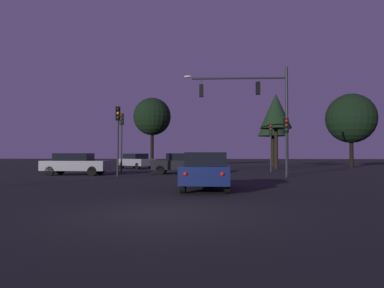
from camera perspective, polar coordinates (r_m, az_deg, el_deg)
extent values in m
plane|color=black|center=(33.41, 2.18, -4.12)|extent=(168.00, 168.00, 0.00)
cylinder|color=#232326|center=(26.31, 14.71, 3.57)|extent=(0.20, 0.20, 7.62)
cylinder|color=#232326|center=(26.28, 7.41, 10.24)|extent=(6.68, 0.37, 0.14)
ellipsoid|color=#F4EACC|center=(26.27, -0.66, 10.57)|extent=(0.56, 0.28, 0.16)
cylinder|color=#232326|center=(26.39, 10.34, 9.90)|extent=(0.05, 0.05, 0.28)
cube|color=black|center=(26.28, 10.35, 8.64)|extent=(0.31, 0.25, 0.90)
sphere|color=red|center=(26.47, 10.31, 9.18)|extent=(0.18, 0.18, 0.18)
sphere|color=#56380C|center=(26.42, 10.31, 8.59)|extent=(0.18, 0.18, 0.18)
sphere|color=#0C4219|center=(26.37, 10.31, 7.99)|extent=(0.18, 0.18, 0.18)
cylinder|color=#232326|center=(26.16, 1.48, 9.82)|extent=(0.05, 0.05, 0.42)
cube|color=black|center=(26.04, 1.49, 8.39)|extent=(0.31, 0.25, 0.90)
sphere|color=red|center=(26.22, 1.49, 8.94)|extent=(0.18, 0.18, 0.18)
sphere|color=#56380C|center=(26.17, 1.49, 8.34)|extent=(0.18, 0.18, 0.18)
sphere|color=#0C4219|center=(26.13, 1.49, 7.73)|extent=(0.18, 0.18, 0.18)
cylinder|color=#232326|center=(23.43, 14.64, -1.69)|extent=(0.12, 0.12, 2.80)
cube|color=black|center=(23.50, 14.61, 2.83)|extent=(0.31, 0.25, 0.90)
sphere|color=red|center=(23.38, 14.67, 3.54)|extent=(0.18, 0.18, 0.18)
sphere|color=#56380C|center=(23.36, 14.68, 2.86)|extent=(0.18, 0.18, 0.18)
sphere|color=#0C4219|center=(23.34, 14.68, 2.17)|extent=(0.18, 0.18, 0.18)
cylinder|color=#232326|center=(24.08, -11.63, -0.67)|extent=(0.12, 0.12, 3.67)
cube|color=black|center=(24.23, -11.60, 4.73)|extent=(0.36, 0.32, 0.90)
sphere|color=#4C0A0A|center=(24.12, -11.58, 5.43)|extent=(0.18, 0.18, 0.18)
sphere|color=#F9A319|center=(24.09, -11.58, 4.77)|extent=(0.18, 0.18, 0.18)
sphere|color=#0C4219|center=(24.06, -11.58, 4.11)|extent=(0.18, 0.18, 0.18)
cylinder|color=#232326|center=(28.48, -11.07, -0.78)|extent=(0.12, 0.12, 3.71)
cube|color=black|center=(28.60, -11.04, 3.84)|extent=(0.31, 0.25, 0.90)
sphere|color=red|center=(28.50, -11.10, 4.43)|extent=(0.18, 0.18, 0.18)
sphere|color=#56380C|center=(28.47, -11.10, 3.87)|extent=(0.18, 0.18, 0.18)
sphere|color=#0C4219|center=(28.44, -11.11, 3.31)|extent=(0.18, 0.18, 0.18)
cylinder|color=#232326|center=(30.61, 12.33, -1.44)|extent=(0.12, 0.12, 3.06)
cube|color=black|center=(30.68, 12.31, 2.26)|extent=(0.32, 0.27, 0.90)
sphere|color=red|center=(30.56, 12.31, 2.80)|extent=(0.18, 0.18, 0.18)
sphere|color=#56380C|center=(30.54, 12.32, 2.28)|extent=(0.18, 0.18, 0.18)
sphere|color=#0C4219|center=(30.52, 12.32, 1.76)|extent=(0.18, 0.18, 0.18)
cube|color=#0F1947|center=(14.86, 2.42, -4.65)|extent=(1.90, 4.47, 0.68)
cube|color=black|center=(14.69, 2.38, -2.34)|extent=(1.61, 2.42, 0.52)
cylinder|color=black|center=(16.40, -0.17, -5.56)|extent=(0.21, 0.64, 0.64)
cylinder|color=black|center=(16.32, 5.58, -5.57)|extent=(0.21, 0.64, 0.64)
cylinder|color=black|center=(13.49, -1.41, -6.40)|extent=(0.21, 0.64, 0.64)
cylinder|color=black|center=(13.39, 5.60, -6.43)|extent=(0.21, 0.64, 0.64)
sphere|color=red|center=(12.68, -1.04, -4.71)|extent=(0.14, 0.14, 0.14)
sphere|color=red|center=(12.60, 4.80, -4.73)|extent=(0.14, 0.14, 0.14)
cube|color=black|center=(26.88, -1.88, -3.31)|extent=(4.21, 1.86, 0.68)
cube|color=black|center=(26.85, -1.56, -2.03)|extent=(2.29, 1.56, 0.52)
cylinder|color=black|center=(26.28, -5.01, -4.08)|extent=(0.65, 0.22, 0.64)
cylinder|color=black|center=(27.80, -4.57, -3.95)|extent=(0.65, 0.22, 0.64)
cylinder|color=black|center=(26.04, 0.99, -4.11)|extent=(0.65, 0.22, 0.64)
cylinder|color=black|center=(27.57, 1.10, -3.97)|extent=(0.65, 0.22, 0.64)
sphere|color=red|center=(26.17, 2.57, -3.13)|extent=(0.14, 0.14, 0.14)
sphere|color=red|center=(27.39, 2.59, -3.07)|extent=(0.14, 0.14, 0.14)
cube|color=gray|center=(26.52, -17.84, -3.25)|extent=(4.47, 1.90, 0.68)
cube|color=black|center=(26.57, -18.13, -1.95)|extent=(2.42, 1.62, 0.52)
cylinder|color=black|center=(26.80, -14.26, -3.99)|extent=(0.64, 0.21, 0.64)
cylinder|color=black|center=(25.24, -15.44, -4.13)|extent=(0.64, 0.21, 0.64)
cylinder|color=black|center=(27.87, -20.02, -3.85)|extent=(0.64, 0.21, 0.64)
cylinder|color=black|center=(26.37, -21.49, -3.97)|extent=(0.64, 0.21, 0.64)
sphere|color=red|center=(28.01, -21.59, -2.92)|extent=(0.14, 0.14, 0.14)
sphere|color=red|center=(26.85, -22.79, -2.97)|extent=(0.14, 0.14, 0.14)
cube|color=gray|center=(36.53, -8.77, -2.85)|extent=(4.29, 4.06, 0.68)
cube|color=black|center=(36.65, -8.90, -1.91)|extent=(2.70, 2.63, 0.52)
cylinder|color=black|center=(35.95, -6.46, -3.42)|extent=(0.61, 0.57, 0.64)
cylinder|color=black|center=(34.97, -8.57, -3.46)|extent=(0.61, 0.57, 0.64)
cylinder|color=black|center=(38.11, -8.96, -3.31)|extent=(0.61, 0.57, 0.64)
cylinder|color=black|center=(37.19, -11.01, -3.34)|extent=(0.61, 0.57, 0.64)
sphere|color=red|center=(38.58, -9.77, -2.63)|extent=(0.14, 0.14, 0.14)
sphere|color=red|center=(37.87, -11.37, -2.64)|extent=(0.14, 0.14, 0.14)
cylinder|color=black|center=(43.82, 23.83, -1.08)|extent=(0.43, 0.43, 3.53)
sphere|color=black|center=(44.00, 23.77, 3.73)|extent=(5.49, 5.49, 5.49)
cylinder|color=black|center=(36.81, 13.11, -0.72)|extent=(0.37, 0.37, 4.02)
cone|color=black|center=(37.06, 13.07, 5.09)|extent=(3.11, 3.11, 3.49)
cylinder|color=black|center=(43.67, -6.31, -0.63)|extent=(0.38, 0.38, 4.41)
sphere|color=black|center=(43.90, -6.29, 4.32)|extent=(4.52, 4.52, 4.52)
cylinder|color=black|center=(44.98, 12.63, -1.10)|extent=(0.47, 0.47, 3.68)
cone|color=black|center=(45.17, 12.60, 3.64)|extent=(3.66, 3.66, 3.78)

